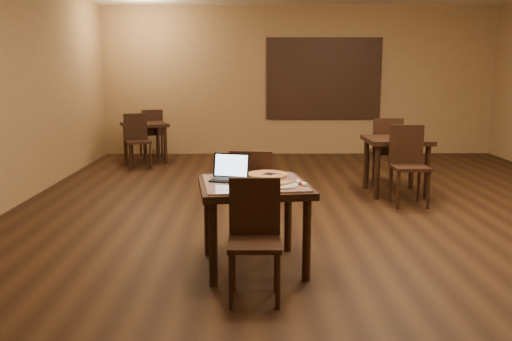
{
  "coord_description": "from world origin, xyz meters",
  "views": [
    {
      "loc": [
        -1.0,
        -6.22,
        1.7
      ],
      "look_at": [
        -0.95,
        -1.6,
        0.85
      ],
      "focal_mm": 38.0,
      "sensor_mm": 36.0,
      "label": 1
    }
  ],
  "objects_px": {
    "other_table_a": "(396,148)",
    "pizza_pan": "(267,176)",
    "laptop": "(231,173)",
    "other_table_a_chair_far": "(385,147)",
    "other_table_b_chair_far": "(152,130)",
    "chair_main_far": "(252,192)",
    "other_table_b": "(145,130)",
    "other_table_a_chair_near": "(408,160)",
    "other_table_b_chair_near": "(137,137)",
    "tiled_table": "(254,194)",
    "chair_main_near": "(255,231)"
  },
  "relations": [
    {
      "from": "pizza_pan",
      "to": "other_table_a_chair_near",
      "type": "xyz_separation_m",
      "value": [
        1.88,
        2.05,
        -0.19
      ]
    },
    {
      "from": "other_table_a",
      "to": "other_table_b_chair_near",
      "type": "xyz_separation_m",
      "value": [
        -4.06,
        2.21,
        -0.12
      ]
    },
    {
      "from": "other_table_a",
      "to": "pizza_pan",
      "type": "bearing_deg",
      "value": -125.91
    },
    {
      "from": "chair_main_far",
      "to": "other_table_b_chair_near",
      "type": "xyz_separation_m",
      "value": [
        -2.05,
        4.48,
        0.0
      ]
    },
    {
      "from": "other_table_b_chair_near",
      "to": "other_table_b_chair_far",
      "type": "height_order",
      "value": "same"
    },
    {
      "from": "chair_main_far",
      "to": "pizza_pan",
      "type": "relative_size",
      "value": 2.71
    },
    {
      "from": "other_table_a_chair_near",
      "to": "chair_main_near",
      "type": "bearing_deg",
      "value": -124.97
    },
    {
      "from": "other_table_a",
      "to": "other_table_a_chair_near",
      "type": "xyz_separation_m",
      "value": [
        -0.0,
        -0.59,
        -0.08
      ]
    },
    {
      "from": "other_table_a_chair_near",
      "to": "chair_main_far",
      "type": "bearing_deg",
      "value": -140.71
    },
    {
      "from": "chair_main_near",
      "to": "other_table_b",
      "type": "xyz_separation_m",
      "value": [
        -2.03,
        6.28,
        0.1
      ]
    },
    {
      "from": "other_table_a_chair_near",
      "to": "other_table_b_chair_near",
      "type": "xyz_separation_m",
      "value": [
        -4.06,
        2.8,
        -0.04
      ]
    },
    {
      "from": "chair_main_far",
      "to": "other_table_a_chair_near",
      "type": "bearing_deg",
      "value": -132.08
    },
    {
      "from": "other_table_b",
      "to": "other_table_a_chair_far",
      "type": "bearing_deg",
      "value": -50.28
    },
    {
      "from": "other_table_b_chair_far",
      "to": "pizza_pan",
      "type": "bearing_deg",
      "value": 87.59
    },
    {
      "from": "other_table_a_chair_far",
      "to": "chair_main_near",
      "type": "bearing_deg",
      "value": 63.47
    },
    {
      "from": "other_table_b_chair_far",
      "to": "other_table_a_chair_near",
      "type": "bearing_deg",
      "value": 113.6
    },
    {
      "from": "chair_main_far",
      "to": "other_table_b",
      "type": "bearing_deg",
      "value": -60.1
    },
    {
      "from": "tiled_table",
      "to": "other_table_b_chair_far",
      "type": "height_order",
      "value": "other_table_b_chair_far"
    },
    {
      "from": "other_table_a",
      "to": "chair_main_near",
      "type": "bearing_deg",
      "value": -120.21
    },
    {
      "from": "chair_main_far",
      "to": "other_table_b",
      "type": "height_order",
      "value": "chair_main_far"
    },
    {
      "from": "tiled_table",
      "to": "other_table_a_chair_far",
      "type": "distance_m",
      "value": 4.01
    },
    {
      "from": "tiled_table",
      "to": "other_table_a_chair_near",
      "type": "xyz_separation_m",
      "value": [
        2.0,
        2.29,
        -0.09
      ]
    },
    {
      "from": "tiled_table",
      "to": "other_table_a",
      "type": "distance_m",
      "value": 3.51
    },
    {
      "from": "other_table_b_chair_near",
      "to": "laptop",
      "type": "bearing_deg",
      "value": -91.47
    },
    {
      "from": "tiled_table",
      "to": "other_table_b_chair_near",
      "type": "distance_m",
      "value": 5.49
    },
    {
      "from": "other_table_a_chair_far",
      "to": "other_table_b_chair_far",
      "type": "xyz_separation_m",
      "value": [
        -4.0,
        2.74,
        -0.04
      ]
    },
    {
      "from": "chair_main_near",
      "to": "other_table_a",
      "type": "xyz_separation_m",
      "value": [
        2.0,
        3.51,
        0.14
      ]
    },
    {
      "from": "tiled_table",
      "to": "other_table_a_chair_near",
      "type": "relative_size",
      "value": 1.01
    },
    {
      "from": "chair_main_near",
      "to": "other_table_b_chair_near",
      "type": "relative_size",
      "value": 0.95
    },
    {
      "from": "laptop",
      "to": "other_table_b_chair_far",
      "type": "height_order",
      "value": "laptop"
    },
    {
      "from": "laptop",
      "to": "other_table_a_chair_far",
      "type": "height_order",
      "value": "other_table_a_chair_far"
    },
    {
      "from": "other_table_b_chair_near",
      "to": "other_table_b",
      "type": "bearing_deg",
      "value": 64.9
    },
    {
      "from": "other_table_a",
      "to": "other_table_b_chair_far",
      "type": "height_order",
      "value": "other_table_b_chair_far"
    },
    {
      "from": "other_table_b_chair_near",
      "to": "chair_main_far",
      "type": "bearing_deg",
      "value": -87.32
    },
    {
      "from": "laptop",
      "to": "other_table_b_chair_far",
      "type": "distance_m",
      "value": 6.38
    },
    {
      "from": "chair_main_near",
      "to": "pizza_pan",
      "type": "xyz_separation_m",
      "value": [
        0.12,
        0.86,
        0.26
      ]
    },
    {
      "from": "other_table_a_chair_far",
      "to": "other_table_a_chair_near",
      "type": "bearing_deg",
      "value": 89.36
    },
    {
      "from": "other_table_a",
      "to": "other_table_b_chair_far",
      "type": "relative_size",
      "value": 0.89
    },
    {
      "from": "other_table_a_chair_near",
      "to": "other_table_a_chair_far",
      "type": "distance_m",
      "value": 1.19
    },
    {
      "from": "other_table_b",
      "to": "other_table_b_chair_far",
      "type": "height_order",
      "value": "other_table_b_chair_far"
    },
    {
      "from": "other_table_a_chair_far",
      "to": "laptop",
      "type": "bearing_deg",
      "value": 56.39
    },
    {
      "from": "tiled_table",
      "to": "other_table_b",
      "type": "distance_m",
      "value": 6.01
    },
    {
      "from": "tiled_table",
      "to": "chair_main_near",
      "type": "distance_m",
      "value": 0.64
    },
    {
      "from": "chair_main_near",
      "to": "pizza_pan",
      "type": "bearing_deg",
      "value": 82.83
    },
    {
      "from": "tiled_table",
      "to": "chair_main_near",
      "type": "height_order",
      "value": "chair_main_near"
    },
    {
      "from": "other_table_a",
      "to": "other_table_a_chair_near",
      "type": "bearing_deg",
      "value": -90.64
    },
    {
      "from": "pizza_pan",
      "to": "other_table_b",
      "type": "bearing_deg",
      "value": 111.65
    },
    {
      "from": "other_table_b",
      "to": "other_table_a_chair_near",
      "type": "bearing_deg",
      "value": -61.77
    },
    {
      "from": "other_table_a",
      "to": "other_table_b",
      "type": "bearing_deg",
      "value": 144.94
    },
    {
      "from": "chair_main_near",
      "to": "laptop",
      "type": "relative_size",
      "value": 2.4
    }
  ]
}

